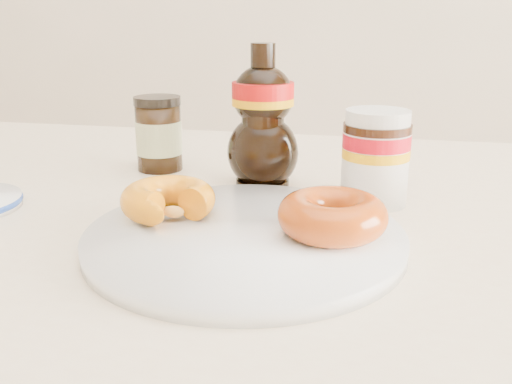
% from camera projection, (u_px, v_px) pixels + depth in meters
% --- Properties ---
extents(dining_table, '(1.40, 0.90, 0.75)m').
position_uv_depth(dining_table, '(280.00, 304.00, 0.58)').
color(dining_table, beige).
rests_on(dining_table, ground).
extents(plate, '(0.29, 0.29, 0.01)m').
position_uv_depth(plate, '(245.00, 237.00, 0.51)').
color(plate, white).
rests_on(plate, dining_table).
extents(donut_bitten, '(0.11, 0.11, 0.03)m').
position_uv_depth(donut_bitten, '(168.00, 199.00, 0.54)').
color(donut_bitten, orange).
rests_on(donut_bitten, plate).
extents(donut_whole, '(0.10, 0.10, 0.03)m').
position_uv_depth(donut_whole, '(332.00, 215.00, 0.50)').
color(donut_whole, '#983B09').
rests_on(donut_whole, plate).
extents(nutella_jar, '(0.07, 0.07, 0.10)m').
position_uv_depth(nutella_jar, '(376.00, 154.00, 0.61)').
color(nutella_jar, white).
rests_on(nutella_jar, dining_table).
extents(syrup_bottle, '(0.09, 0.08, 0.17)m').
position_uv_depth(syrup_bottle, '(263.00, 116.00, 0.67)').
color(syrup_bottle, black).
rests_on(syrup_bottle, dining_table).
extents(dark_jar, '(0.06, 0.06, 0.10)m').
position_uv_depth(dark_jar, '(159.00, 134.00, 0.75)').
color(dark_jar, black).
rests_on(dark_jar, dining_table).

